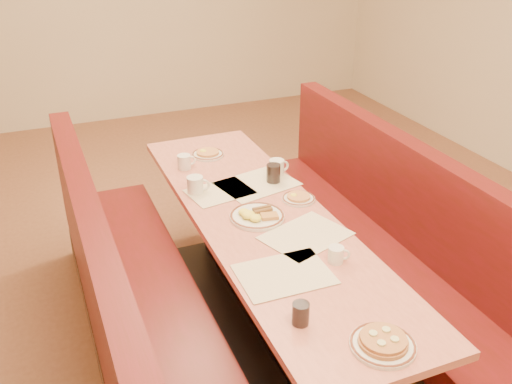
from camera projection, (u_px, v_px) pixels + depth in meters
name	position (u px, v px, depth m)	size (l,w,h in m)	color
ground	(263.00, 327.00, 3.37)	(8.00, 8.00, 0.00)	#9E6647
diner_table	(263.00, 275.00, 3.20)	(0.70, 2.50, 0.75)	black
booth_left	(133.00, 308.00, 2.96)	(0.55, 2.50, 1.05)	#4C3326
booth_right	(374.00, 250.00, 3.46)	(0.55, 2.50, 1.05)	#4C3326
placemat_near_left	(284.00, 274.00, 2.56)	(0.41, 0.31, 0.00)	beige
placemat_near_right	(306.00, 236.00, 2.85)	(0.41, 0.31, 0.00)	beige
placemat_far_left	(220.00, 192.00, 3.29)	(0.36, 0.27, 0.00)	beige
placemat_far_right	(257.00, 184.00, 3.38)	(0.44, 0.33, 0.00)	beige
pancake_plate	(383.00, 343.00, 2.14)	(0.25, 0.25, 0.06)	silver
eggs_plate	(257.00, 216.00, 3.01)	(0.29, 0.29, 0.06)	silver
extra_plate_mid	(298.00, 198.00, 3.20)	(0.19, 0.19, 0.04)	silver
extra_plate_far	(208.00, 154.00, 3.75)	(0.21, 0.21, 0.04)	silver
coffee_mug_a	(337.00, 254.00, 2.64)	(0.10, 0.07, 0.08)	silver
coffee_mug_b	(196.00, 185.00, 3.26)	(0.13, 0.09, 0.10)	silver
coffee_mug_c	(277.00, 167.00, 3.48)	(0.13, 0.09, 0.10)	silver
coffee_mug_d	(185.00, 162.00, 3.56)	(0.12, 0.08, 0.09)	silver
soda_tumbler_near	(301.00, 314.00, 2.25)	(0.07, 0.07, 0.10)	black
soda_tumbler_mid	(273.00, 174.00, 3.38)	(0.08, 0.08, 0.11)	black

